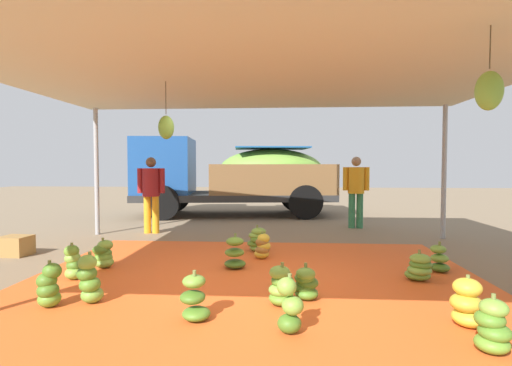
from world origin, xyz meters
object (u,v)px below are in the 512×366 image
(banana_bunch_11, at_px, (103,254))
(worker_0, at_px, (151,189))
(banana_bunch_7, at_px, (290,307))
(worker_1, at_px, (356,186))
(banana_bunch_4, at_px, (468,304))
(banana_bunch_8, at_px, (235,254))
(banana_bunch_9, at_px, (439,259))
(banana_bunch_1, at_px, (281,287))
(cargo_truck_main, at_px, (232,175))
(banana_bunch_6, at_px, (89,281))
(banana_bunch_10, at_px, (194,299))
(banana_bunch_12, at_px, (492,327))
(banana_bunch_2, at_px, (306,284))
(banana_bunch_14, at_px, (73,263))
(banana_bunch_5, at_px, (419,268))
(banana_bunch_0, at_px, (263,247))
(banana_bunch_13, at_px, (49,287))
(banana_bunch_3, at_px, (258,240))
(crate_0, at_px, (15,246))

(banana_bunch_11, height_order, worker_0, worker_0)
(banana_bunch_7, distance_m, banana_bunch_11, 3.52)
(worker_1, bearing_deg, banana_bunch_4, -90.55)
(banana_bunch_8, distance_m, banana_bunch_9, 3.01)
(banana_bunch_1, distance_m, cargo_truck_main, 8.11)
(banana_bunch_4, distance_m, banana_bunch_6, 3.96)
(banana_bunch_10, xyz_separation_m, worker_1, (2.72, 6.03, 0.83))
(banana_bunch_9, distance_m, worker_0, 6.13)
(banana_bunch_4, xyz_separation_m, banana_bunch_12, (-0.04, -0.52, -0.01))
(banana_bunch_7, bearing_deg, banana_bunch_12, -8.86)
(banana_bunch_2, xyz_separation_m, banana_bunch_14, (-3.12, 0.60, 0.04))
(banana_bunch_8, xyz_separation_m, cargo_truck_main, (-0.87, 6.39, 1.05))
(banana_bunch_9, bearing_deg, cargo_truck_main, 121.32)
(banana_bunch_6, bearing_deg, banana_bunch_5, 15.91)
(banana_bunch_0, distance_m, banana_bunch_5, 2.43)
(banana_bunch_0, relative_size, banana_bunch_7, 0.83)
(banana_bunch_2, height_order, worker_1, worker_1)
(banana_bunch_9, distance_m, banana_bunch_14, 5.19)
(banana_bunch_6, distance_m, banana_bunch_14, 1.13)
(banana_bunch_8, bearing_deg, banana_bunch_6, -132.34)
(banana_bunch_13, bearing_deg, banana_bunch_10, -8.00)
(banana_bunch_9, height_order, banana_bunch_14, banana_bunch_14)
(banana_bunch_7, bearing_deg, banana_bunch_0, 97.80)
(banana_bunch_2, distance_m, banana_bunch_7, 0.95)
(banana_bunch_10, height_order, banana_bunch_14, banana_bunch_14)
(worker_1, bearing_deg, banana_bunch_3, -128.36)
(banana_bunch_7, bearing_deg, crate_0, 148.67)
(banana_bunch_8, bearing_deg, banana_bunch_3, 77.13)
(banana_bunch_10, height_order, banana_bunch_12, banana_bunch_10)
(banana_bunch_1, relative_size, banana_bunch_8, 0.89)
(banana_bunch_9, bearing_deg, banana_bunch_10, -147.85)
(banana_bunch_9, height_order, banana_bunch_13, banana_bunch_13)
(banana_bunch_6, distance_m, crate_0, 3.32)
(banana_bunch_8, relative_size, banana_bunch_11, 1.18)
(banana_bunch_3, bearing_deg, banana_bunch_1, -80.82)
(banana_bunch_3, xyz_separation_m, worker_1, (2.28, 2.88, 0.83))
(banana_bunch_3, relative_size, banana_bunch_8, 0.90)
(banana_bunch_5, height_order, banana_bunch_6, banana_bunch_6)
(banana_bunch_7, bearing_deg, banana_bunch_13, 169.44)
(banana_bunch_7, bearing_deg, banana_bunch_14, 152.27)
(cargo_truck_main, height_order, worker_0, cargo_truck_main)
(banana_bunch_8, distance_m, crate_0, 3.96)
(worker_0, bearing_deg, banana_bunch_4, -45.98)
(banana_bunch_0, bearing_deg, banana_bunch_12, -56.59)
(banana_bunch_11, relative_size, banana_bunch_12, 0.93)
(banana_bunch_0, relative_size, cargo_truck_main, 0.07)
(banana_bunch_3, relative_size, banana_bunch_14, 0.96)
(banana_bunch_0, height_order, banana_bunch_11, banana_bunch_0)
(banana_bunch_4, xyz_separation_m, banana_bunch_6, (-3.94, 0.37, 0.04))
(banana_bunch_3, xyz_separation_m, banana_bunch_8, (-0.27, -1.18, 0.02))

